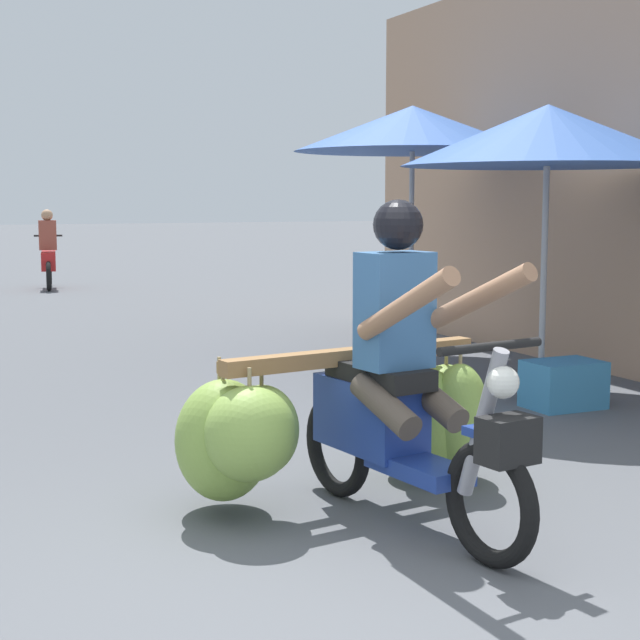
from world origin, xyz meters
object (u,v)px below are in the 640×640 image
Objects in this scene: market_umbrella_near_shop at (548,135)px; produce_crate at (563,384)px; motorbike_main_loaded at (353,417)px; market_umbrella_further_along at (413,129)px; motorbike_distant_ahead_left at (48,257)px.

produce_crate is (-0.10, -0.41, -1.89)m from market_umbrella_near_shop.
market_umbrella_further_along reaches higher than motorbike_main_loaded.
motorbike_distant_ahead_left is 11.93m from produce_crate.
motorbike_distant_ahead_left reaches higher than produce_crate.
motorbike_main_loaded is 0.77× the size of market_umbrella_further_along.
motorbike_main_loaded is at bearing -123.20° from market_umbrella_further_along.
market_umbrella_near_shop is (2.06, -11.35, 1.51)m from motorbike_distant_ahead_left.
market_umbrella_near_shop reaches higher than motorbike_distant_ahead_left.
motorbike_distant_ahead_left is at bearing 87.62° from motorbike_main_loaded.
motorbike_distant_ahead_left is at bearing 99.47° from produce_crate.
market_umbrella_near_shop is 1.94m from produce_crate.
market_umbrella_further_along reaches higher than market_umbrella_near_shop.
motorbike_main_loaded reaches higher than motorbike_distant_ahead_left.
produce_crate is (1.96, -11.76, -0.39)m from motorbike_distant_ahead_left.
motorbike_distant_ahead_left is 0.70× the size of market_umbrella_near_shop.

